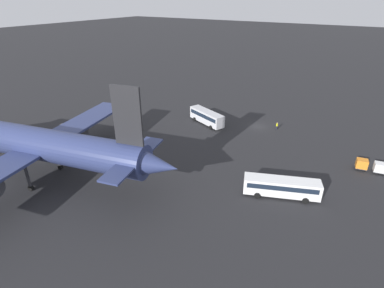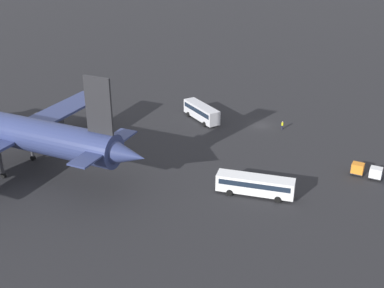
{
  "view_description": "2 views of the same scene",
  "coord_description": "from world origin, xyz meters",
  "px_view_note": "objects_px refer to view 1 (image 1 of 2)",
  "views": [
    {
      "loc": [
        -21.78,
        66.14,
        29.17
      ],
      "look_at": [
        3.6,
        25.04,
        4.93
      ],
      "focal_mm": 28.0,
      "sensor_mm": 36.0,
      "label": 1
    },
    {
      "loc": [
        -44.2,
        81.93,
        38.04
      ],
      "look_at": [
        2.34,
        20.61,
        2.65
      ],
      "focal_mm": 45.0,
      "sensor_mm": 36.0,
      "label": 2
    }
  ],
  "objects_px": {
    "cargo_cart_orange": "(362,164)",
    "shuttle_bus_far": "(282,186)",
    "shuttle_bus_near": "(207,116)",
    "airplane": "(30,143)",
    "worker_person": "(277,126)",
    "cargo_cart_white": "(380,167)"
  },
  "relations": [
    {
      "from": "cargo_cart_orange",
      "to": "shuttle_bus_far",
      "type": "bearing_deg",
      "value": 57.19
    },
    {
      "from": "shuttle_bus_near",
      "to": "airplane",
      "type": "bearing_deg",
      "value": 92.59
    },
    {
      "from": "shuttle_bus_far",
      "to": "shuttle_bus_near",
      "type": "bearing_deg",
      "value": -60.0
    },
    {
      "from": "shuttle_bus_far",
      "to": "worker_person",
      "type": "distance_m",
      "value": 27.29
    },
    {
      "from": "cargo_cart_white",
      "to": "cargo_cart_orange",
      "type": "relative_size",
      "value": 1.0
    },
    {
      "from": "cargo_cart_white",
      "to": "worker_person",
      "type": "bearing_deg",
      "value": -23.84
    },
    {
      "from": "airplane",
      "to": "shuttle_bus_far",
      "type": "height_order",
      "value": "airplane"
    },
    {
      "from": "airplane",
      "to": "worker_person",
      "type": "bearing_deg",
      "value": -136.87
    },
    {
      "from": "airplane",
      "to": "shuttle_bus_far",
      "type": "relative_size",
      "value": 4.45
    },
    {
      "from": "shuttle_bus_near",
      "to": "shuttle_bus_far",
      "type": "height_order",
      "value": "shuttle_bus_near"
    },
    {
      "from": "shuttle_bus_near",
      "to": "cargo_cart_white",
      "type": "bearing_deg",
      "value": -163.55
    },
    {
      "from": "airplane",
      "to": "cargo_cart_white",
      "type": "height_order",
      "value": "airplane"
    },
    {
      "from": "airplane",
      "to": "shuttle_bus_far",
      "type": "xyz_separation_m",
      "value": [
        -37.99,
        -17.15,
        -5.06
      ]
    },
    {
      "from": "airplane",
      "to": "cargo_cart_white",
      "type": "relative_size",
      "value": 23.67
    },
    {
      "from": "shuttle_bus_near",
      "to": "shuttle_bus_far",
      "type": "relative_size",
      "value": 0.9
    },
    {
      "from": "cargo_cart_orange",
      "to": "shuttle_bus_near",
      "type": "bearing_deg",
      "value": -6.67
    },
    {
      "from": "cargo_cart_white",
      "to": "cargo_cart_orange",
      "type": "height_order",
      "value": "same"
    },
    {
      "from": "airplane",
      "to": "cargo_cart_white",
      "type": "xyz_separation_m",
      "value": [
        -51.14,
        -33.3,
        -5.74
      ]
    },
    {
      "from": "worker_person",
      "to": "airplane",
      "type": "bearing_deg",
      "value": 55.77
    },
    {
      "from": "shuttle_bus_near",
      "to": "cargo_cart_orange",
      "type": "relative_size",
      "value": 4.78
    },
    {
      "from": "cargo_cart_white",
      "to": "shuttle_bus_near",
      "type": "bearing_deg",
      "value": -5.76
    },
    {
      "from": "shuttle_bus_far",
      "to": "cargo_cart_white",
      "type": "height_order",
      "value": "shuttle_bus_far"
    }
  ]
}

